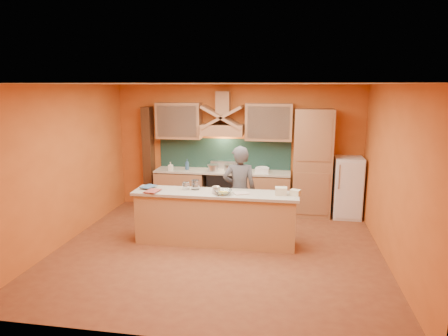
% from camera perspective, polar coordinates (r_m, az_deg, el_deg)
% --- Properties ---
extents(floor, '(5.50, 5.00, 0.01)m').
position_cam_1_polar(floor, '(7.01, -0.88, -11.62)').
color(floor, brown).
rests_on(floor, ground).
extents(ceiling, '(5.50, 5.00, 0.01)m').
position_cam_1_polar(ceiling, '(6.43, -0.96, 11.94)').
color(ceiling, white).
rests_on(ceiling, wall_back).
extents(wall_back, '(5.50, 0.02, 2.80)m').
position_cam_1_polar(wall_back, '(9.01, 1.93, 2.94)').
color(wall_back, orange).
rests_on(wall_back, floor).
extents(wall_front, '(5.50, 0.02, 2.80)m').
position_cam_1_polar(wall_front, '(4.23, -7.04, -7.37)').
color(wall_front, orange).
rests_on(wall_front, floor).
extents(wall_left, '(0.02, 5.00, 2.80)m').
position_cam_1_polar(wall_left, '(7.56, -21.88, 0.39)').
color(wall_left, orange).
rests_on(wall_left, floor).
extents(wall_right, '(0.02, 5.00, 2.80)m').
position_cam_1_polar(wall_right, '(6.67, 23.03, -1.13)').
color(wall_right, orange).
rests_on(wall_right, floor).
extents(base_cabinet_left, '(1.10, 0.60, 0.86)m').
position_cam_1_polar(base_cabinet_left, '(9.16, -6.14, -3.16)').
color(base_cabinet_left, '#AA754D').
rests_on(base_cabinet_left, floor).
extents(base_cabinet_right, '(1.10, 0.60, 0.86)m').
position_cam_1_polar(base_cabinet_right, '(8.86, 5.82, -3.68)').
color(base_cabinet_right, '#AA754D').
rests_on(base_cabinet_right, floor).
extents(counter_top, '(3.00, 0.62, 0.04)m').
position_cam_1_polar(counter_top, '(8.85, -0.27, -0.50)').
color(counter_top, '#BEB4A0').
rests_on(counter_top, base_cabinet_left).
extents(stove, '(0.60, 0.58, 0.90)m').
position_cam_1_polar(stove, '(8.96, -0.26, -3.31)').
color(stove, black).
rests_on(stove, floor).
extents(backsplash, '(3.00, 0.03, 0.70)m').
position_cam_1_polar(backsplash, '(9.06, 0.03, 2.04)').
color(backsplash, '#16322C').
rests_on(backsplash, wall_back).
extents(range_hood, '(0.92, 0.50, 0.24)m').
position_cam_1_polar(range_hood, '(8.75, -0.22, 5.46)').
color(range_hood, '#AA754D').
rests_on(range_hood, wall_back).
extents(hood_chimney, '(0.30, 0.30, 0.50)m').
position_cam_1_polar(hood_chimney, '(8.81, -0.11, 9.29)').
color(hood_chimney, '#AA754D').
rests_on(hood_chimney, wall_back).
extents(upper_cabinet_left, '(1.00, 0.35, 0.80)m').
position_cam_1_polar(upper_cabinet_left, '(9.03, -6.45, 6.73)').
color(upper_cabinet_left, '#AA754D').
rests_on(upper_cabinet_left, wall_back).
extents(upper_cabinet_right, '(1.00, 0.35, 0.80)m').
position_cam_1_polar(upper_cabinet_right, '(8.70, 6.42, 6.54)').
color(upper_cabinet_right, '#AA754D').
rests_on(upper_cabinet_right, wall_back).
extents(pantry_column, '(0.80, 0.60, 2.30)m').
position_cam_1_polar(pantry_column, '(8.69, 12.51, 0.68)').
color(pantry_column, '#AA754D').
rests_on(pantry_column, floor).
extents(fridge, '(0.58, 0.60, 1.30)m').
position_cam_1_polar(fridge, '(8.88, 17.20, -2.66)').
color(fridge, white).
rests_on(fridge, floor).
extents(trim_column_left, '(0.20, 0.30, 2.30)m').
position_cam_1_polar(trim_column_left, '(9.39, -10.70, 1.56)').
color(trim_column_left, '#472816').
rests_on(trim_column_left, floor).
extents(island_body, '(2.80, 0.55, 0.88)m').
position_cam_1_polar(island_body, '(7.14, -1.25, -7.37)').
color(island_body, tan).
rests_on(island_body, floor).
extents(island_top, '(2.90, 0.62, 0.05)m').
position_cam_1_polar(island_top, '(7.00, -1.27, -3.66)').
color(island_top, '#BEB4A0').
rests_on(island_top, island_body).
extents(person, '(0.67, 0.49, 1.70)m').
position_cam_1_polar(person, '(7.40, 2.22, -3.35)').
color(person, '#4C4C51').
rests_on(person, floor).
extents(pot_large, '(0.25, 0.25, 0.15)m').
position_cam_1_polar(pot_large, '(8.75, -1.60, -0.14)').
color(pot_large, silver).
rests_on(pot_large, stove).
extents(pot_small, '(0.29, 0.29, 0.13)m').
position_cam_1_polar(pot_small, '(8.81, 0.72, -0.12)').
color(pot_small, '#B5B5BC').
rests_on(pot_small, stove).
extents(soap_bottle_a, '(0.10, 0.10, 0.19)m').
position_cam_1_polar(soap_bottle_a, '(8.91, -7.63, 0.24)').
color(soap_bottle_a, white).
rests_on(soap_bottle_a, counter_top).
extents(soap_bottle_b, '(0.13, 0.13, 0.24)m').
position_cam_1_polar(soap_bottle_b, '(8.96, -5.30, 0.52)').
color(soap_bottle_b, '#2E527F').
rests_on(soap_bottle_b, counter_top).
extents(bowl_back, '(0.33, 0.33, 0.08)m').
position_cam_1_polar(bowl_back, '(8.87, 5.50, -0.13)').
color(bowl_back, white).
rests_on(bowl_back, counter_top).
extents(dish_rack, '(0.30, 0.23, 0.10)m').
position_cam_1_polar(dish_rack, '(8.65, 5.46, -0.35)').
color(dish_rack, white).
rests_on(dish_rack, counter_top).
extents(book_lower, '(0.26, 0.33, 0.03)m').
position_cam_1_polar(book_lower, '(7.15, -10.96, -3.20)').
color(book_lower, '#A14439').
rests_on(book_lower, island_top).
extents(book_upper, '(0.28, 0.33, 0.02)m').
position_cam_1_polar(book_upper, '(7.42, -11.35, -2.53)').
color(book_upper, '#41678F').
rests_on(book_upper, island_top).
extents(jar_large, '(0.18, 0.18, 0.17)m').
position_cam_1_polar(jar_large, '(7.16, -4.10, -2.41)').
color(jar_large, silver).
rests_on(jar_large, island_top).
extents(jar_small, '(0.14, 0.14, 0.13)m').
position_cam_1_polar(jar_small, '(7.18, -5.46, -2.56)').
color(jar_small, white).
rests_on(jar_small, island_top).
extents(kitchen_scale, '(0.12, 0.12, 0.09)m').
position_cam_1_polar(kitchen_scale, '(6.91, -1.13, -3.22)').
color(kitchen_scale, silver).
rests_on(kitchen_scale, island_top).
extents(mixing_bowl, '(0.34, 0.34, 0.07)m').
position_cam_1_polar(mixing_bowl, '(6.85, -0.13, -3.46)').
color(mixing_bowl, white).
rests_on(mixing_bowl, island_top).
extents(cloth, '(0.31, 0.28, 0.02)m').
position_cam_1_polar(cloth, '(6.90, 2.44, -3.60)').
color(cloth, beige).
rests_on(cloth, island_top).
extents(grocery_bag_a, '(0.21, 0.17, 0.13)m').
position_cam_1_polar(grocery_bag_a, '(6.88, 8.15, -3.27)').
color(grocery_bag_a, beige).
rests_on(grocery_bag_a, island_top).
extents(grocery_bag_b, '(0.20, 0.18, 0.10)m').
position_cam_1_polar(grocery_bag_b, '(6.88, 10.14, -3.48)').
color(grocery_bag_b, '#EAE9C1').
rests_on(grocery_bag_b, island_top).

